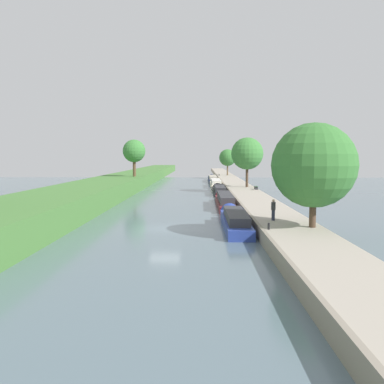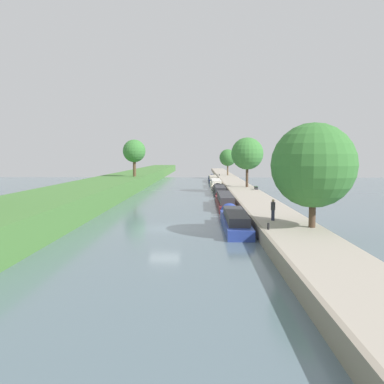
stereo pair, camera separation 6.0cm
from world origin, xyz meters
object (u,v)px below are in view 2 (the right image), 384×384
mooring_bollard_far (219,175)px  narrowboat_maroon (225,201)px  park_bench (256,187)px  narrowboat_blue (234,220)px  narrowboat_navy (213,179)px  narrowboat_cream (216,183)px  mooring_bollard_near (268,226)px  person_walking (273,209)px  narrowboat_black (219,190)px

mooring_bollard_far → narrowboat_maroon: bearing=-91.9°
park_bench → narrowboat_blue: bearing=-101.4°
narrowboat_maroon → narrowboat_navy: 47.05m
narrowboat_cream → mooring_bollard_near: narrowboat_cream is taller
narrowboat_navy → person_walking: bearing=-87.5°
narrowboat_blue → narrowboat_cream: narrowboat_blue is taller
narrowboat_black → narrowboat_maroon: bearing=-90.3°
narrowboat_navy → mooring_bollard_near: mooring_bollard_near is taller
narrowboat_maroon → narrowboat_cream: bearing=89.9°
narrowboat_cream → park_bench: bearing=-74.0°
narrowboat_navy → narrowboat_cream: bearing=-89.6°
narrowboat_black → mooring_bollard_near: mooring_bollard_near is taller
narrowboat_navy → mooring_bollard_far: bearing=76.6°
narrowboat_blue → person_walking: 4.00m
narrowboat_blue → narrowboat_black: 30.54m
mooring_bollard_near → park_bench: (3.62, 33.30, 0.12)m
narrowboat_blue → narrowboat_cream: 45.50m
narrowboat_cream → mooring_bollard_far: bearing=85.8°
narrowboat_blue → mooring_bollard_near: (1.79, -6.54, 0.58)m
person_walking → mooring_bollard_near: bearing=-104.2°
narrowboat_cream → person_walking: size_ratio=9.07×
person_walking → park_bench: size_ratio=1.11×
narrowboat_blue → person_walking: person_walking is taller
mooring_bollard_near → mooring_bollard_far: 75.78m
narrowboat_navy → person_walking: person_walking is taller
narrowboat_black → mooring_bollard_far: size_ratio=30.72×
narrowboat_black → person_walking: (2.70, -33.14, 1.29)m
narrowboat_navy → mooring_bollard_near: size_ratio=37.49×
mooring_bollard_near → narrowboat_cream: bearing=91.9°
narrowboat_navy → person_walking: (2.85, -64.06, 1.26)m
person_walking → mooring_bollard_near: person_walking is taller
narrowboat_maroon → park_bench: narrowboat_maroon is taller
narrowboat_navy → mooring_bollard_near: bearing=-88.4°
narrowboat_black → narrowboat_cream: size_ratio=0.92×
narrowboat_cream → narrowboat_maroon: bearing=-90.1°
narrowboat_maroon → person_walking: (2.77, -17.01, 1.20)m
narrowboat_black → narrowboat_navy: 30.91m
narrowboat_navy → park_bench: bearing=-81.0°
narrowboat_black → mooring_bollard_far: (1.71, 38.70, 0.64)m
narrowboat_blue → narrowboat_navy: 61.46m
narrowboat_blue → park_bench: (5.41, 26.76, 0.71)m
narrowboat_blue → park_bench: size_ratio=8.22×
mooring_bollard_near → park_bench: park_bench is taller
narrowboat_black → mooring_bollard_near: (1.71, -37.08, 0.64)m
person_walking → mooring_bollard_far: person_walking is taller
narrowboat_navy → narrowboat_blue: bearing=-89.9°
narrowboat_maroon → narrowboat_black: (0.07, 16.14, -0.09)m
narrowboat_maroon → person_walking: bearing=-80.7°
narrowboat_black → mooring_bollard_far: mooring_bollard_far is taller
narrowboat_black → narrowboat_cream: 14.96m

